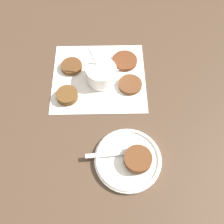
{
  "coord_description": "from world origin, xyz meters",
  "views": [
    {
      "loc": [
        0.03,
        -0.55,
        0.68
      ],
      "look_at": [
        0.05,
        -0.17,
        0.02
      ],
      "focal_mm": 42.0,
      "sensor_mm": 36.0,
      "label": 1
    }
  ],
  "objects": [
    {
      "name": "serving_plate",
      "position": [
        0.08,
        -0.31,
        0.01
      ],
      "size": [
        0.18,
        0.18,
        0.02
      ],
      "color": "white",
      "rests_on": "ground_plane"
    },
    {
      "name": "napkin",
      "position": [
        0.01,
        -0.03,
        0.0
      ],
      "size": [
        0.3,
        0.28,
        0.0
      ],
      "color": "white",
      "rests_on": "ground_plane"
    },
    {
      "name": "sauce_bowl",
      "position": [
        0.02,
        -0.04,
        0.03
      ],
      "size": [
        0.1,
        0.09,
        0.1
      ],
      "color": "white",
      "rests_on": "napkin"
    },
    {
      "name": "fritter_2",
      "position": [
        -0.09,
        -0.1,
        0.01
      ],
      "size": [
        0.06,
        0.06,
        0.02
      ],
      "color": "brown",
      "rests_on": "napkin"
    },
    {
      "name": "fritter_3",
      "position": [
        0.1,
        -0.07,
        0.01
      ],
      "size": [
        0.07,
        0.07,
        0.01
      ],
      "color": "brown",
      "rests_on": "napkin"
    },
    {
      "name": "ground_plane",
      "position": [
        0.0,
        0.0,
        0.0
      ],
      "size": [
        4.0,
        4.0,
        0.0
      ],
      "primitive_type": "plane",
      "color": "#4C3828"
    },
    {
      "name": "fritter_1",
      "position": [
        0.09,
        0.03,
        0.01
      ],
      "size": [
        0.08,
        0.08,
        0.01
      ],
      "color": "brown",
      "rests_on": "napkin"
    },
    {
      "name": "fritter_on_plate",
      "position": [
        0.11,
        -0.32,
        0.03
      ],
      "size": [
        0.07,
        0.07,
        0.02
      ],
      "color": "brown",
      "rests_on": "serving_plate"
    },
    {
      "name": "fritter_0",
      "position": [
        -0.08,
        0.01,
        0.01
      ],
      "size": [
        0.07,
        0.07,
        0.01
      ],
      "color": "brown",
      "rests_on": "napkin"
    },
    {
      "name": "fork",
      "position": [
        0.08,
        -0.29,
        0.02
      ],
      "size": [
        0.17,
        0.03,
        0.0
      ],
      "color": "silver",
      "rests_on": "serving_plate"
    }
  ]
}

